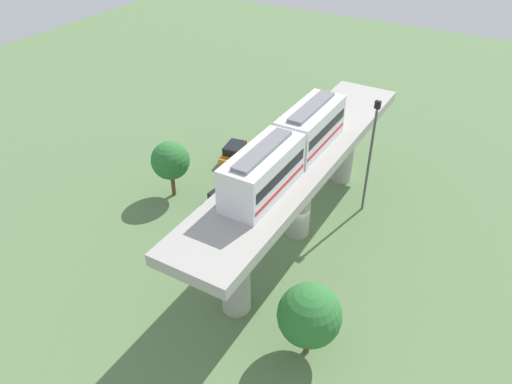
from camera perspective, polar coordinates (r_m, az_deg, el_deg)
name	(u,v)px	position (r m, az deg, el deg)	size (l,w,h in m)	color
ground_plane	(297,232)	(40.05, 4.71, -4.64)	(120.00, 120.00, 0.00)	#5B7A4C
viaduct	(300,174)	(36.77, 5.12, 2.06)	(5.20, 28.00, 7.36)	#A8A59E
train	(288,148)	(33.32, 3.73, 5.08)	(2.64, 13.55, 3.24)	silver
parked_car_orange	(235,153)	(48.75, -2.37, 4.47)	(2.41, 4.42, 1.76)	orange
parked_car_black	(225,200)	(42.28, -3.61, -0.89)	(2.34, 4.40, 1.76)	black
tree_near_viaduct	(309,315)	(29.56, 6.15, -13.92)	(3.79, 3.79, 5.18)	brown
tree_mid_lot	(170,161)	(42.79, -9.81, 3.58)	(3.32, 3.32, 5.21)	brown
signal_post	(370,153)	(40.39, 13.01, 4.38)	(0.44, 0.28, 9.96)	#4C4C51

